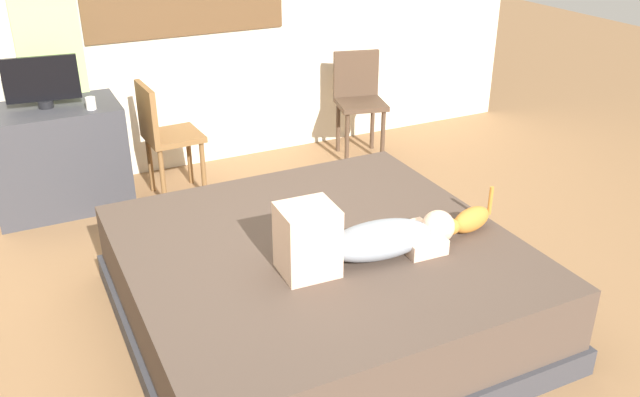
# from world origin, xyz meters

# --- Properties ---
(ground_plane) EXTENTS (16.00, 16.00, 0.00)m
(ground_plane) POSITION_xyz_m (0.00, 0.00, 0.00)
(ground_plane) COLOR olive
(bed) EXTENTS (1.97, 1.95, 0.47)m
(bed) POSITION_xyz_m (0.13, 0.10, 0.23)
(bed) COLOR #38383D
(bed) RESTS_ON ground
(person_lying) EXTENTS (0.94, 0.30, 0.34)m
(person_lying) POSITION_xyz_m (0.25, -0.12, 0.58)
(person_lying) COLOR #8C939E
(person_lying) RESTS_ON bed
(cat) EXTENTS (0.35, 0.17, 0.21)m
(cat) POSITION_xyz_m (0.89, -0.13, 0.54)
(cat) COLOR #C67A2D
(cat) RESTS_ON bed
(desk) EXTENTS (0.90, 0.56, 0.74)m
(desk) POSITION_xyz_m (-0.90, 2.16, 0.37)
(desk) COLOR #38383D
(desk) RESTS_ON ground
(tv_monitor) EXTENTS (0.48, 0.10, 0.35)m
(tv_monitor) POSITION_xyz_m (-0.92, 2.16, 0.92)
(tv_monitor) COLOR black
(tv_monitor) RESTS_ON desk
(cup) EXTENTS (0.07, 0.07, 0.08)m
(cup) POSITION_xyz_m (-0.65, 1.99, 0.78)
(cup) COLOR white
(cup) RESTS_ON desk
(chair_by_desk) EXTENTS (0.40, 0.40, 0.86)m
(chair_by_desk) POSITION_xyz_m (-0.19, 1.98, 0.51)
(chair_by_desk) COLOR brown
(chair_by_desk) RESTS_ON ground
(chair_spare) EXTENTS (0.46, 0.46, 0.86)m
(chair_spare) POSITION_xyz_m (1.48, 2.12, 0.51)
(chair_spare) COLOR #4C3828
(chair_spare) RESTS_ON ground
(curtain_left) EXTENTS (0.44, 0.06, 2.47)m
(curtain_left) POSITION_xyz_m (-0.81, 2.44, 1.23)
(curtain_left) COLOR #ADCC75
(curtain_left) RESTS_ON ground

